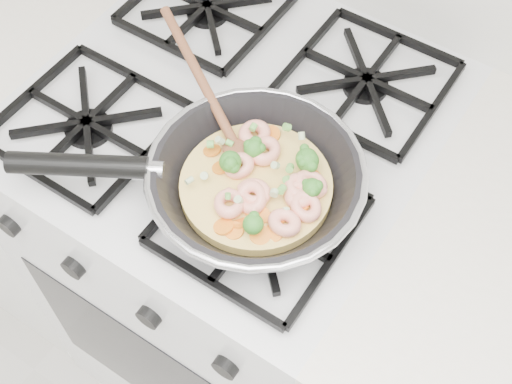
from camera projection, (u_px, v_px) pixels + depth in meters
The scene contains 2 objects.
stove at pixel (237, 250), 1.39m from camera, with size 0.60×0.60×0.92m.
skillet at pixel (253, 180), 0.88m from camera, with size 0.43×0.33×0.10m.
Camera 1 is at (0.40, 1.16, 1.68)m, focal length 47.46 mm.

